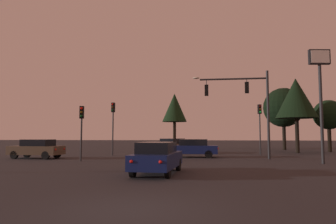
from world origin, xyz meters
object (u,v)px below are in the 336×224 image
Objects in this scene: car_crossing_right at (192,148)px; tree_behind_sign at (174,108)px; traffic_signal_mast_arm at (246,99)px; tree_right_cluster at (329,115)px; tree_center_horizon at (283,108)px; traffic_light_median at (113,118)px; car_crossing_left at (37,149)px; traffic_light_corner_right at (82,122)px; tree_left_far at (296,98)px; traffic_light_corner_left at (260,119)px; car_far_lane at (173,146)px; store_sign_illuminated at (320,80)px; car_nearside_lane at (157,157)px.

car_crossing_right is 0.58× the size of tree_behind_sign.
traffic_signal_mast_arm is 15.60m from tree_right_cluster.
tree_center_horizon reaches higher than tree_right_cluster.
traffic_light_median is at bearing -158.73° from tree_right_cluster.
traffic_light_corner_right is at bearing -24.64° from car_crossing_left.
tree_left_far is 7.08m from tree_center_horizon.
traffic_light_corner_left is at bearing 31.22° from car_crossing_right.
traffic_signal_mast_arm is 1.43× the size of traffic_light_median.
traffic_light_median is 1.04× the size of car_far_lane.
tree_center_horizon reaches higher than traffic_signal_mast_arm.
traffic_light_corner_right is at bearing -162.99° from traffic_signal_mast_arm.
tree_left_far is (2.08, 12.66, 0.29)m from store_sign_illuminated.
traffic_light_corner_right is 0.68× the size of tree_right_cluster.
car_crossing_left is at bearing 174.19° from store_sign_illuminated.
traffic_signal_mast_arm reaches higher than car_far_lane.
tree_behind_sign reaches higher than car_crossing_right.
car_crossing_left is at bearing -155.50° from tree_left_far.
traffic_light_corner_left is (1.90, 5.06, -1.39)m from traffic_signal_mast_arm.
traffic_light_corner_left reaches higher than car_far_lane.
tree_behind_sign is at bearing 113.45° from traffic_signal_mast_arm.
traffic_light_corner_right is 0.52× the size of tree_behind_sign.
car_crossing_left and car_crossing_right have the same top height.
tree_behind_sign is at bearing 94.77° from car_far_lane.
tree_right_cluster is at bearing -50.20° from tree_center_horizon.
traffic_signal_mast_arm reaches higher than traffic_light_corner_left.
traffic_light_corner_left is at bearing 19.71° from car_crossing_left.
tree_right_cluster is at bearing 31.22° from tree_left_far.
car_crossing_left is 0.55× the size of tree_center_horizon.
traffic_light_corner_left is 1.09× the size of car_crossing_right.
traffic_light_median reaches higher than traffic_light_corner_left.
traffic_light_corner_right is (-14.03, -8.77, -0.55)m from traffic_light_corner_left.
tree_left_far is at bearing 8.80° from car_far_lane.
tree_behind_sign is at bearing 77.39° from traffic_light_corner_right.
traffic_light_corner_right is 27.43m from tree_center_horizon.
car_crossing_left is at bearing -160.29° from traffic_light_corner_left.
traffic_light_corner_right is at bearing -147.35° from car_crossing_right.
car_crossing_right is at bearing 149.99° from store_sign_illuminated.
tree_left_far is (12.97, 2.01, 4.98)m from car_far_lane.
traffic_light_corner_right is 0.50× the size of tree_center_horizon.
tree_right_cluster is (22.36, 8.71, 0.70)m from traffic_light_median.
traffic_light_corner_left is at bearing 63.66° from car_nearside_lane.
car_crossing_right is at bearing -145.69° from tree_right_cluster.
traffic_signal_mast_arm reaches higher than car_crossing_left.
car_crossing_right is 11.05m from store_sign_illuminated.
tree_left_far is at bearing 35.46° from car_crossing_right.
car_crossing_left is at bearing -143.22° from tree_center_horizon.
car_crossing_left is 25.86m from tree_left_far.
traffic_signal_mast_arm is 1.58× the size of car_crossing_right.
store_sign_illuminated is at bearing -44.37° from car_far_lane.
store_sign_illuminated is (9.89, 6.35, 4.69)m from car_nearside_lane.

